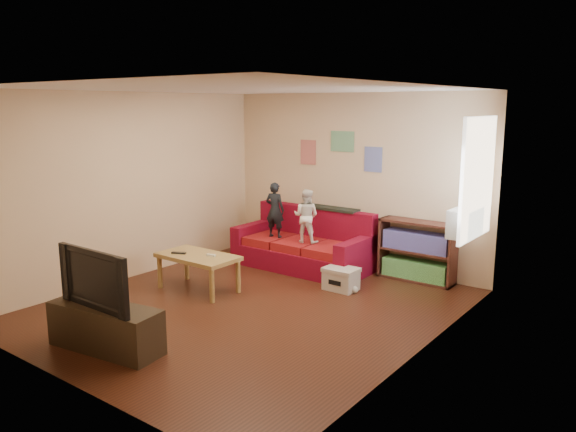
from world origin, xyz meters
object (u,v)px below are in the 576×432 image
Objects in this scene: coffee_table at (198,260)px; tv_stand at (106,328)px; bookshelf at (417,254)px; file_box at (341,279)px; child_b at (306,216)px; sofa at (304,247)px; child_a at (275,210)px; television at (102,277)px.

coffee_table reaches higher than tv_stand.
file_box is at bearing -122.62° from bookshelf.
tv_stand is (-0.03, -3.57, -0.62)m from child_b.
coffee_table is at bearing 54.84° from child_b.
sofa is 1.24m from file_box.
tv_stand is at bearing 89.47° from child_a.
tv_stand is at bearing -111.08° from bookshelf.
bookshelf is 4.44m from tv_stand.
file_box is at bearing 64.77° from tv_stand.
child_b reaches higher than bookshelf.
child_a reaches higher than television.
coffee_table is at bearing 78.73° from child_a.
child_a is (-0.45, -0.17, 0.57)m from sofa.
file_box is (-0.65, -1.02, -0.23)m from bookshelf.
tv_stand is (0.62, -1.93, -0.19)m from coffee_table.
bookshelf is 0.87× the size of tv_stand.
television is (0.00, 0.00, 0.55)m from tv_stand.
file_box is (1.06, -0.62, -0.16)m from sofa.
television reaches higher than tv_stand.
file_box is at bearing 153.85° from child_a.
coffee_table is 1.98m from file_box.
television is at bearing -106.82° from file_box.
child_a reaches higher than sofa.
file_box is (0.91, -0.45, -0.70)m from child_b.
child_b is 1.81× the size of file_box.
child_a is at bearing 90.63° from tv_stand.
sofa is 1.69× the size of tv_stand.
child_b is 0.75× the size of bookshelf.
coffee_table is (-0.50, -1.82, 0.12)m from sofa.
child_a is at bearing -165.29° from bookshelf.
television is (0.12, -3.75, 0.47)m from sofa.
television is (-0.94, -3.12, 0.63)m from file_box.
child_b reaches higher than coffee_table.
television is at bearing -72.27° from coffee_table.
file_box is at bearing -30.46° from sofa.
child_b is 1.82m from coffee_table.
bookshelf is (2.21, 2.21, -0.04)m from coffee_table.
coffee_table is 0.88× the size of tv_stand.
sofa is 0.59m from child_b.
coffee_table is at bearing 99.32° from tv_stand.
child_a is 1.93× the size of file_box.
tv_stand is at bearing -72.27° from coffee_table.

